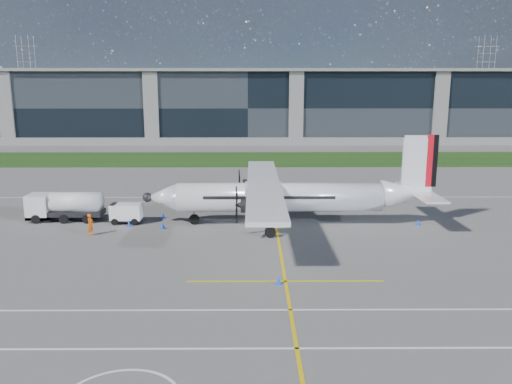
% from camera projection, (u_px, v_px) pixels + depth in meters
% --- Properties ---
extents(ground, '(400.00, 400.00, 0.00)m').
position_uv_depth(ground, '(246.00, 166.00, 75.30)').
color(ground, '#595754').
rests_on(ground, ground).
extents(grass_strip, '(400.00, 18.00, 0.04)m').
position_uv_depth(grass_strip, '(247.00, 159.00, 83.13)').
color(grass_strip, '#193F11').
rests_on(grass_strip, ground).
extents(terminal_building, '(120.00, 20.00, 15.00)m').
position_uv_depth(terminal_building, '(248.00, 107.00, 112.95)').
color(terminal_building, black).
rests_on(terminal_building, ground).
extents(tree_line, '(400.00, 6.00, 6.00)m').
position_uv_depth(tree_line, '(250.00, 114.00, 172.62)').
color(tree_line, black).
rests_on(tree_line, ground).
extents(pylon_west, '(9.00, 4.60, 30.00)m').
position_uv_depth(pylon_west, '(28.00, 79.00, 179.49)').
color(pylon_west, gray).
rests_on(pylon_west, ground).
extents(pylon_east, '(9.00, 4.60, 30.00)m').
position_uv_depth(pylon_east, '(484.00, 79.00, 180.50)').
color(pylon_east, gray).
rests_on(pylon_east, ground).
extents(yellow_taxiway_centerline, '(0.20, 70.00, 0.01)m').
position_uv_depth(yellow_taxiway_centerline, '(274.00, 216.00, 45.94)').
color(yellow_taxiway_centerline, yellow).
rests_on(yellow_taxiway_centerline, ground).
extents(white_lane_line, '(90.00, 0.15, 0.01)m').
position_uv_depth(white_lane_line, '(230.00, 349.00, 22.42)').
color(white_lane_line, white).
rests_on(white_lane_line, ground).
extents(turboprop_aircraft, '(24.79, 25.71, 7.71)m').
position_uv_depth(turboprop_aircraft, '(290.00, 180.00, 42.34)').
color(turboprop_aircraft, white).
rests_on(turboprop_aircraft, ground).
extents(fuel_tanker_truck, '(6.84, 2.22, 2.57)m').
position_uv_depth(fuel_tanker_truck, '(60.00, 207.00, 44.00)').
color(fuel_tanker_truck, silver).
rests_on(fuel_tanker_truck, ground).
extents(baggage_tug, '(2.81, 1.69, 1.69)m').
position_uv_depth(baggage_tug, '(126.00, 213.00, 43.37)').
color(baggage_tug, white).
rests_on(baggage_tug, ground).
extents(ground_crew_person, '(0.76, 0.93, 2.01)m').
position_uv_depth(ground_crew_person, '(90.00, 223.00, 39.65)').
color(ground_crew_person, '#F25907').
rests_on(ground_crew_person, ground).
extents(safety_cone_nose_port, '(0.36, 0.36, 0.50)m').
position_uv_depth(safety_cone_nose_port, '(163.00, 226.00, 41.69)').
color(safety_cone_nose_port, '#0E40EE').
rests_on(safety_cone_nose_port, ground).
extents(safety_cone_portwing, '(0.36, 0.36, 0.50)m').
position_uv_depth(safety_cone_portwing, '(279.00, 280.00, 29.78)').
color(safety_cone_portwing, '#0E40EE').
rests_on(safety_cone_portwing, ground).
extents(safety_cone_stbdwing, '(0.36, 0.36, 0.50)m').
position_uv_depth(safety_cone_stbdwing, '(265.00, 190.00, 56.39)').
color(safety_cone_stbdwing, '#0E40EE').
rests_on(safety_cone_stbdwing, ground).
extents(safety_cone_fwd, '(0.36, 0.36, 0.50)m').
position_uv_depth(safety_cone_fwd, '(129.00, 224.00, 42.34)').
color(safety_cone_fwd, '#0E40EE').
rests_on(safety_cone_fwd, ground).
extents(safety_cone_nose_stbd, '(0.36, 0.36, 0.50)m').
position_uv_depth(safety_cone_nose_stbd, '(163.00, 216.00, 45.03)').
color(safety_cone_nose_stbd, '#0E40EE').
rests_on(safety_cone_nose_stbd, ground).
extents(safety_cone_tail, '(0.36, 0.36, 0.50)m').
position_uv_depth(safety_cone_tail, '(418.00, 222.00, 42.71)').
color(safety_cone_tail, '#0E40EE').
rests_on(safety_cone_tail, ground).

